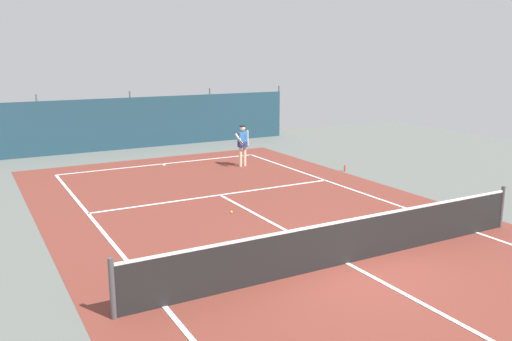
{
  "coord_description": "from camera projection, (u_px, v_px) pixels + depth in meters",
  "views": [
    {
      "loc": [
        -6.92,
        -8.44,
        4.44
      ],
      "look_at": [
        0.81,
        5.48,
        0.9
      ],
      "focal_mm": 37.32,
      "sensor_mm": 36.0,
      "label": 1
    }
  ],
  "objects": [
    {
      "name": "tennis_net",
      "position": [
        348.0,
        241.0,
        11.33
      ],
      "size": [
        10.12,
        0.1,
        1.1
      ],
      "color": "black",
      "rests_on": "ground"
    },
    {
      "name": "ground_plane",
      "position": [
        347.0,
        263.0,
        11.44
      ],
      "size": [
        36.0,
        36.0,
        0.0
      ],
      "primitive_type": "plane",
      "color": "slate"
    },
    {
      "name": "tennis_player",
      "position": [
        243.0,
        143.0,
        21.0
      ],
      "size": [
        0.67,
        0.78,
        1.64
      ],
      "rotation": [
        0.0,
        0.0,
        3.23
      ],
      "color": "beige",
      "rests_on": "ground"
    },
    {
      "name": "court_surface",
      "position": [
        347.0,
        263.0,
        11.44
      ],
      "size": [
        11.02,
        26.6,
        0.01
      ],
      "color": "brown",
      "rests_on": "ground"
    },
    {
      "name": "back_fence",
      "position": [
        129.0,
        133.0,
        25.42
      ],
      "size": [
        16.3,
        0.98,
        2.7
      ],
      "color": "#1E3D4C",
      "rests_on": "ground"
    },
    {
      "name": "water_bottle",
      "position": [
        345.0,
        168.0,
        20.28
      ],
      "size": [
        0.08,
        0.08,
        0.24
      ],
      "primitive_type": "cylinder",
      "color": "#D84C38",
      "rests_on": "ground"
    },
    {
      "name": "tennis_ball_near_player",
      "position": [
        231.0,
        212.0,
        15.02
      ],
      "size": [
        0.07,
        0.07,
        0.07
      ],
      "primitive_type": "sphere",
      "color": "#CCDB33",
      "rests_on": "ground"
    }
  ]
}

